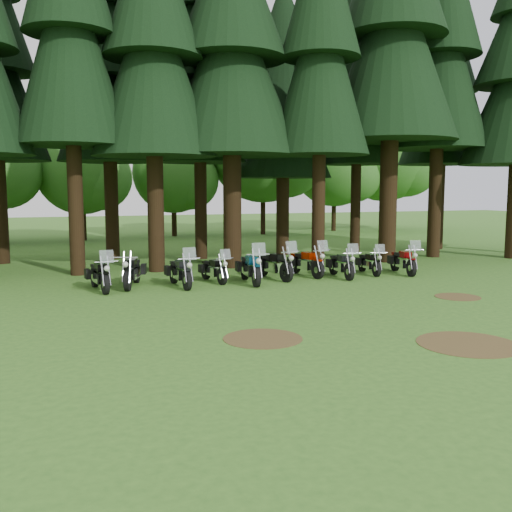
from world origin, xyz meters
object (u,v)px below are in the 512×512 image
at_px(motorcycle_0, 100,276).
at_px(motorcycle_8, 369,263).
at_px(motorcycle_5, 274,266).
at_px(motorcycle_1, 132,272).
at_px(motorcycle_3, 214,270).
at_px(motorcycle_9, 403,262).
at_px(motorcycle_4, 250,269).
at_px(motorcycle_2, 180,273).
at_px(motorcycle_6, 306,263).
at_px(motorcycle_7, 341,265).

xyz_separation_m(motorcycle_0, motorcycle_8, (10.33, 0.08, -0.06)).
bearing_deg(motorcycle_5, motorcycle_1, 167.65).
bearing_deg(motorcycle_0, motorcycle_3, -1.96).
height_order(motorcycle_8, motorcycle_9, motorcycle_9).
relative_size(motorcycle_1, motorcycle_9, 1.03).
distance_m(motorcycle_4, motorcycle_9, 6.47).
height_order(motorcycle_3, motorcycle_8, motorcycle_3).
height_order(motorcycle_1, motorcycle_8, motorcycle_8).
xyz_separation_m(motorcycle_3, motorcycle_9, (7.61, -0.67, 0.05)).
distance_m(motorcycle_1, motorcycle_9, 10.54).
distance_m(motorcycle_2, motorcycle_3, 1.47).
xyz_separation_m(motorcycle_4, motorcycle_9, (6.47, 0.04, -0.04)).
bearing_deg(motorcycle_6, motorcycle_1, 173.50).
bearing_deg(motorcycle_5, motorcycle_9, -15.95).
bearing_deg(motorcycle_4, motorcycle_5, 32.28).
bearing_deg(motorcycle_9, motorcycle_8, 174.37).
xyz_separation_m(motorcycle_1, motorcycle_3, (2.91, -0.03, -0.07)).
distance_m(motorcycle_4, motorcycle_5, 1.28).
distance_m(motorcycle_4, motorcycle_8, 5.18).
height_order(motorcycle_1, motorcycle_5, motorcycle_5).
bearing_deg(motorcycle_7, motorcycle_9, 6.27).
bearing_deg(motorcycle_6, motorcycle_3, 174.57).
bearing_deg(motorcycle_1, motorcycle_3, 18.01).
bearing_deg(motorcycle_1, motorcycle_7, 13.40).
xyz_separation_m(motorcycle_3, motorcycle_8, (6.31, -0.28, -0.00)).
relative_size(motorcycle_0, motorcycle_5, 0.96).
relative_size(motorcycle_1, motorcycle_6, 0.99).
bearing_deg(motorcycle_5, motorcycle_8, -12.18).
bearing_deg(motorcycle_6, motorcycle_4, -169.47).
bearing_deg(motorcycle_6, motorcycle_7, -43.28).
xyz_separation_m(motorcycle_0, motorcycle_4, (5.17, -0.35, 0.04)).
distance_m(motorcycle_1, motorcycle_6, 6.65).
relative_size(motorcycle_4, motorcycle_9, 1.09).
distance_m(motorcycle_0, motorcycle_9, 11.64).
height_order(motorcycle_7, motorcycle_9, motorcycle_9).
bearing_deg(motorcycle_8, motorcycle_7, -156.64).
height_order(motorcycle_4, motorcycle_7, motorcycle_4).
height_order(motorcycle_0, motorcycle_2, motorcycle_2).
xyz_separation_m(motorcycle_3, motorcycle_5, (2.29, -0.15, 0.08)).
distance_m(motorcycle_1, motorcycle_5, 5.20).
distance_m(motorcycle_0, motorcycle_8, 10.33).
relative_size(motorcycle_0, motorcycle_8, 1.14).
height_order(motorcycle_3, motorcycle_9, motorcycle_9).
bearing_deg(motorcycle_8, motorcycle_3, -174.28).
bearing_deg(motorcycle_3, motorcycle_0, 176.75).
xyz_separation_m(motorcycle_5, motorcycle_6, (1.45, 0.27, -0.01)).
bearing_deg(motorcycle_9, motorcycle_6, 179.63).
height_order(motorcycle_4, motorcycle_8, motorcycle_4).
bearing_deg(motorcycle_2, motorcycle_3, 18.32).
bearing_deg(motorcycle_3, motorcycle_6, -6.56).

